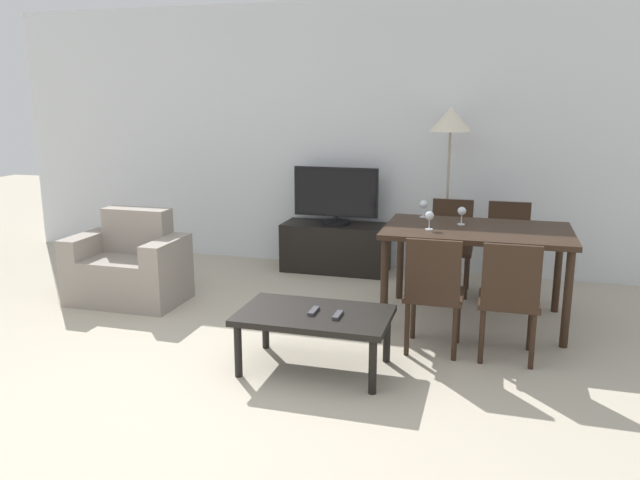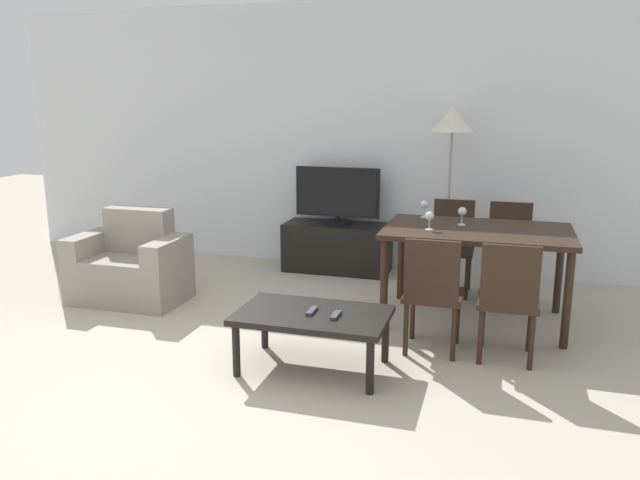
# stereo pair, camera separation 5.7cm
# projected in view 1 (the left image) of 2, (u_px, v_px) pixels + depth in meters

# --- Properties ---
(ground_plane) EXTENTS (18.00, 18.00, 0.00)m
(ground_plane) POSITION_uv_depth(u_px,v_px,m) (165.00, 405.00, 3.65)
(ground_plane) COLOR #B2A893
(wall_back) EXTENTS (7.09, 0.06, 2.70)m
(wall_back) POSITION_uv_depth(u_px,v_px,m) (321.00, 137.00, 6.51)
(wall_back) COLOR silver
(wall_back) RESTS_ON ground_plane
(armchair) EXTENTS (0.96, 0.60, 0.80)m
(armchair) POSITION_uv_depth(u_px,v_px,m) (129.00, 268.00, 5.46)
(armchair) COLOR gray
(armchair) RESTS_ON ground_plane
(tv_stand) EXTENTS (1.08, 0.45, 0.49)m
(tv_stand) POSITION_uv_depth(u_px,v_px,m) (336.00, 247.00, 6.42)
(tv_stand) COLOR black
(tv_stand) RESTS_ON ground_plane
(tv) EXTENTS (0.87, 0.30, 0.58)m
(tv) POSITION_uv_depth(u_px,v_px,m) (336.00, 196.00, 6.29)
(tv) COLOR black
(tv) RESTS_ON tv_stand
(coffee_table) EXTENTS (0.98, 0.60, 0.39)m
(coffee_table) POSITION_uv_depth(u_px,v_px,m) (315.00, 319.00, 4.06)
(coffee_table) COLOR black
(coffee_table) RESTS_ON ground_plane
(dining_table) EXTENTS (1.43, 0.91, 0.76)m
(dining_table) POSITION_uv_depth(u_px,v_px,m) (477.00, 239.00, 4.89)
(dining_table) COLOR black
(dining_table) RESTS_ON ground_plane
(dining_chair_near) EXTENTS (0.40, 0.40, 0.84)m
(dining_chair_near) POSITION_uv_depth(u_px,v_px,m) (434.00, 289.00, 4.28)
(dining_chair_near) COLOR black
(dining_chair_near) RESTS_ON ground_plane
(dining_chair_far) EXTENTS (0.40, 0.40, 0.84)m
(dining_chair_far) POSITION_uv_depth(u_px,v_px,m) (507.00, 245.00, 5.58)
(dining_chair_far) COLOR black
(dining_chair_far) RESTS_ON ground_plane
(dining_chair_near_right) EXTENTS (0.40, 0.40, 0.84)m
(dining_chair_near_right) POSITION_uv_depth(u_px,v_px,m) (509.00, 296.00, 4.15)
(dining_chair_near_right) COLOR black
(dining_chair_near_right) RESTS_ON ground_plane
(dining_chair_far_left) EXTENTS (0.40, 0.40, 0.84)m
(dining_chair_far_left) POSITION_uv_depth(u_px,v_px,m) (451.00, 241.00, 5.71)
(dining_chair_far_left) COLOR black
(dining_chair_far_left) RESTS_ON ground_plane
(floor_lamp) EXTENTS (0.39, 0.39, 1.67)m
(floor_lamp) POSITION_uv_depth(u_px,v_px,m) (451.00, 128.00, 5.75)
(floor_lamp) COLOR gray
(floor_lamp) RESTS_ON ground_plane
(remote_primary) EXTENTS (0.04, 0.15, 0.02)m
(remote_primary) POSITION_uv_depth(u_px,v_px,m) (314.00, 311.00, 4.04)
(remote_primary) COLOR #38383D
(remote_primary) RESTS_ON coffee_table
(remote_secondary) EXTENTS (0.04, 0.15, 0.02)m
(remote_secondary) POSITION_uv_depth(u_px,v_px,m) (338.00, 315.00, 3.97)
(remote_secondary) COLOR #38383D
(remote_secondary) RESTS_ON coffee_table
(wine_glass_left) EXTENTS (0.07, 0.07, 0.15)m
(wine_glass_left) POSITION_uv_depth(u_px,v_px,m) (424.00, 206.00, 5.29)
(wine_glass_left) COLOR silver
(wine_glass_left) RESTS_ON dining_table
(wine_glass_center) EXTENTS (0.07, 0.07, 0.15)m
(wine_glass_center) POSITION_uv_depth(u_px,v_px,m) (462.00, 212.00, 4.98)
(wine_glass_center) COLOR silver
(wine_glass_center) RESTS_ON dining_table
(wine_glass_right) EXTENTS (0.07, 0.07, 0.15)m
(wine_glass_right) POSITION_uv_depth(u_px,v_px,m) (429.00, 217.00, 4.78)
(wine_glass_right) COLOR silver
(wine_glass_right) RESTS_ON dining_table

